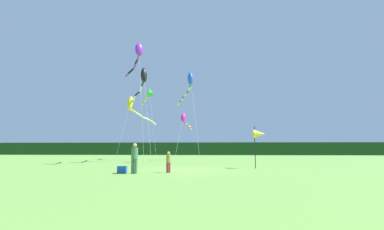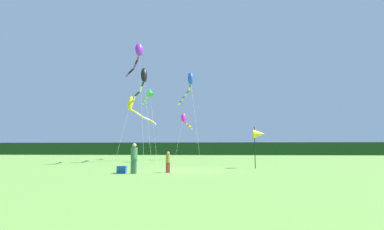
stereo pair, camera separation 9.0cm
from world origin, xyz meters
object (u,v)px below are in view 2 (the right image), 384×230
at_px(person_child, 168,161).
at_px(kite_yellow, 134,107).
at_px(kite_magenta, 185,119).
at_px(banner_flag_pole, 259,134).
at_px(kite_blue, 189,83).
at_px(kite_green, 149,92).
at_px(kite_black, 142,80).
at_px(cooler_box, 122,170).
at_px(kite_purple, 138,54).
at_px(person_adult, 134,157).

distance_m(person_child, kite_yellow, 16.77).
xyz_separation_m(person_child, kite_magenta, (-0.76, 18.32, 4.64)).
xyz_separation_m(banner_flag_pole, kite_blue, (-6.21, 9.33, 6.54)).
bearing_deg(kite_magenta, kite_green, 166.03).
relative_size(kite_black, kite_green, 1.03).
distance_m(cooler_box, kite_black, 15.53).
bearing_deg(cooler_box, kite_black, 99.84).
relative_size(kite_purple, kite_black, 1.16).
relative_size(cooler_box, kite_magenta, 0.08).
xyz_separation_m(kite_yellow, kite_black, (1.54, -2.30, 2.67)).
height_order(cooler_box, kite_magenta, kite_magenta).
height_order(cooler_box, kite_purple, kite_purple).
height_order(person_child, kite_blue, kite_blue).
bearing_deg(person_child, kite_blue, 89.01).
bearing_deg(banner_flag_pole, kite_yellow, 141.84).
distance_m(banner_flag_pole, kite_blue, 12.97).
relative_size(person_child, cooler_box, 2.36).
distance_m(cooler_box, kite_green, 22.26).
bearing_deg(kite_green, cooler_box, -81.27).
xyz_separation_m(cooler_box, banner_flag_pole, (9.25, 4.63, 2.40)).
bearing_deg(person_adult, kite_purple, 105.54).
distance_m(banner_flag_pole, kite_black, 15.34).
xyz_separation_m(person_child, kite_yellow, (-6.52, 14.34, 5.75)).
bearing_deg(kite_black, kite_green, 96.87).
bearing_deg(person_child, cooler_box, -170.62).
xyz_separation_m(person_adult, cooler_box, (-0.84, 0.34, -0.81)).
height_order(kite_blue, kite_yellow, kite_blue).
distance_m(kite_blue, kite_green, 8.65).
height_order(person_adult, person_child, person_adult).
xyz_separation_m(kite_blue, kite_magenta, (-0.99, 4.83, -3.77)).
bearing_deg(banner_flag_pole, cooler_box, -153.43).
xyz_separation_m(person_child, kite_black, (-4.98, 12.04, 8.42)).
xyz_separation_m(kite_purple, kite_yellow, (-1.85, 5.42, -4.63)).
xyz_separation_m(kite_yellow, kite_green, (0.63, 5.25, 2.88)).
relative_size(person_adult, kite_green, 0.18).
bearing_deg(person_adult, person_child, 22.21).
bearing_deg(kite_blue, kite_green, 135.10).
bearing_deg(kite_black, person_child, -67.54).
height_order(banner_flag_pole, kite_blue, kite_blue).
xyz_separation_m(banner_flag_pole, kite_purple, (-11.11, 4.76, 8.50)).
relative_size(person_adult, kite_magenta, 0.28).
xyz_separation_m(person_adult, kite_yellow, (-4.56, 15.15, 5.46)).
bearing_deg(kite_purple, person_child, -62.38).
relative_size(kite_yellow, kite_magenta, 1.17).
distance_m(kite_yellow, kite_green, 6.02).
height_order(kite_black, kite_magenta, kite_black).
bearing_deg(person_adult, banner_flag_pole, 30.57).
bearing_deg(person_child, kite_black, 112.46).
bearing_deg(kite_magenta, person_adult, -93.60).
distance_m(kite_yellow, kite_magenta, 7.09).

